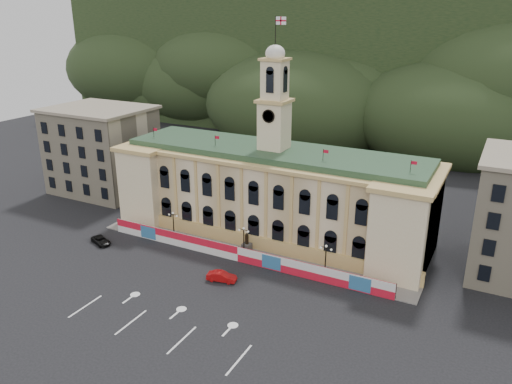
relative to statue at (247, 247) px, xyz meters
The scene contains 13 objects.
ground 18.04m from the statue, 90.00° to the right, with size 260.00×260.00×0.00m, color black.
lane_markings 23.03m from the statue, 90.00° to the right, with size 26.00×10.00×0.02m, color white, non-canonical shape.
hill_ridge 105.59m from the statue, 89.98° to the left, with size 230.00×80.00×64.00m.
city_hall 11.71m from the statue, 90.00° to the left, with size 56.20×17.60×37.10m.
side_building_left 45.63m from the statue, 163.26° to the left, with size 21.00×17.00×18.60m.
hoarding_fence 2.93m from the statue, 88.90° to the right, with size 50.00×0.44×2.50m.
pavement 1.13m from the statue, 90.00° to the right, with size 56.00×5.50×0.16m, color slate.
statue is the anchor object (origin of this frame).
lamp_left 14.16m from the statue, behind, with size 1.96×0.44×5.15m.
lamp_center 2.14m from the statue, 90.00° to the right, with size 1.96×0.44×5.15m.
lamp_right 14.16m from the statue, ahead, with size 1.96×0.44×5.15m.
red_sedan 9.66m from the statue, 84.34° to the right, with size 4.69×2.49×1.47m, color #9E0B0C.
black_suv 25.50m from the statue, 160.81° to the right, with size 4.82×3.44×1.22m, color black.
Camera 1 is at (35.59, -47.11, 37.76)m, focal length 35.00 mm.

